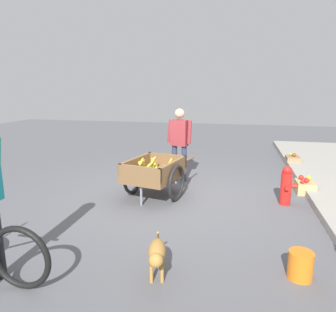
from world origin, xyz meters
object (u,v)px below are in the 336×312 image
at_px(apple_crate, 305,186).
at_px(fruit_cart, 154,173).
at_px(plastic_bucket, 300,265).
at_px(fire_hydrant, 286,186).
at_px(mixed_fruit_crate, 293,160).
at_px(vendor_person, 179,138).
at_px(dog, 157,253).

bearing_deg(apple_crate, fruit_cart, -72.84).
height_order(plastic_bucket, apple_crate, apple_crate).
bearing_deg(fruit_cart, fire_hydrant, 93.22).
height_order(fruit_cart, mixed_fruit_crate, fruit_cart).
bearing_deg(plastic_bucket, fire_hydrant, 176.08).
relative_size(apple_crate, mixed_fruit_crate, 1.00).
bearing_deg(plastic_bucket, fruit_cart, -133.74).
relative_size(fire_hydrant, apple_crate, 1.52).
height_order(fruit_cart, plastic_bucket, fruit_cart).
relative_size(fruit_cart, fire_hydrant, 2.65).
bearing_deg(vendor_person, dog, 7.02).
bearing_deg(fruit_cart, plastic_bucket, 46.26).
relative_size(vendor_person, apple_crate, 3.46).
height_order(fruit_cart, vendor_person, vendor_person).
height_order(fruit_cart, apple_crate, fruit_cart).
bearing_deg(plastic_bucket, apple_crate, 168.27).
relative_size(vendor_person, dog, 2.30).
relative_size(fruit_cart, vendor_person, 1.17).
bearing_deg(fire_hydrant, mixed_fruit_crate, 168.82).
bearing_deg(fruit_cart, dog, 16.00).
bearing_deg(dog, fire_hydrant, 147.11).
xyz_separation_m(dog, plastic_bucket, (-0.31, 1.44, -0.12)).
relative_size(fruit_cart, apple_crate, 4.03).
height_order(dog, plastic_bucket, dog).
bearing_deg(dog, fruit_cart, -164.00).
distance_m(vendor_person, fire_hydrant, 2.32).
relative_size(vendor_person, fire_hydrant, 2.27).
bearing_deg(plastic_bucket, mixed_fruit_crate, 171.84).
xyz_separation_m(plastic_bucket, apple_crate, (-2.85, 0.59, -0.02)).
distance_m(dog, plastic_bucket, 1.48).
relative_size(vendor_person, plastic_bucket, 5.22).
bearing_deg(dog, apple_crate, 147.26).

